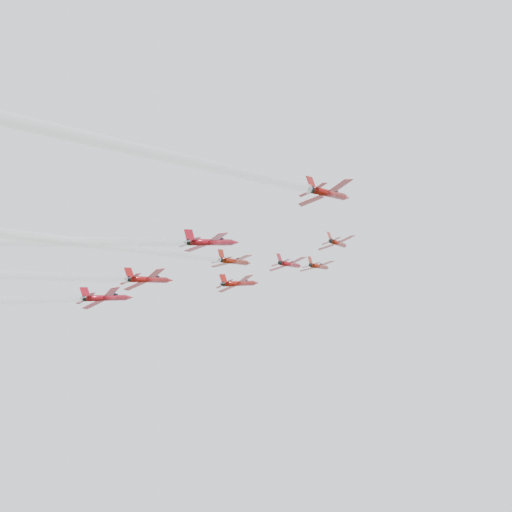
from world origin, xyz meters
The scene contains 6 objects.
jet_lead centered at (-1.22, 28.38, 158.99)m, with size 9.30×12.19×6.77m.
jet_row2_left centered at (-14.14, 13.91, 151.83)m, with size 10.30×13.51×7.50m.
jet_row2_center centered at (-1.10, 15.86, 152.79)m, with size 9.37×12.30×6.82m.
jet_row2_right centered at (11.92, 15.53, 152.62)m, with size 8.76×11.50×6.38m.
jet_center centered at (-1.42, -43.43, 123.34)m, with size 9.31×90.91×45.87m.
jet_rear_farright centered at (28.80, -59.88, 115.19)m, with size 10.24×100.01×50.46m.
Camera 1 is at (74.13, -93.10, 62.25)m, focal length 50.00 mm.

